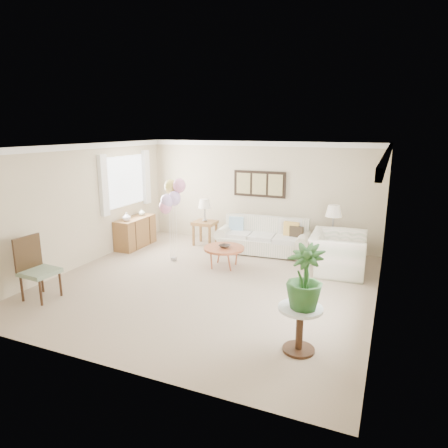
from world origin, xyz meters
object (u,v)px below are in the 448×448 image
at_px(accent_chair, 36,267).
at_px(armchair, 338,253).
at_px(coffee_table, 224,249).
at_px(balloon_cluster, 171,196).
at_px(sofa, 264,239).

bearing_deg(accent_chair, armchair, 36.28).
bearing_deg(coffee_table, accent_chair, -130.85).
distance_m(coffee_table, balloon_cluster, 1.62).
relative_size(sofa, balloon_cluster, 1.24).
bearing_deg(armchair, balloon_cluster, 99.03).
bearing_deg(coffee_table, balloon_cluster, -176.45).
bearing_deg(coffee_table, sofa, 71.24).
bearing_deg(armchair, coffee_table, 103.33).
bearing_deg(balloon_cluster, armchair, 11.99).
bearing_deg(armchair, sofa, 66.28).
height_order(sofa, accent_chair, accent_chair).
xyz_separation_m(coffee_table, accent_chair, (-2.38, -2.75, 0.17)).
bearing_deg(coffee_table, armchair, 16.28).
xyz_separation_m(coffee_table, armchair, (2.28, 0.66, -0.00)).
relative_size(sofa, accent_chair, 2.08).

